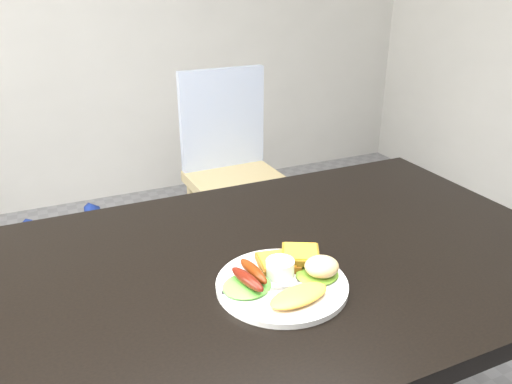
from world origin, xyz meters
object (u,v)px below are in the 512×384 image
object	(u,v)px
plate	(282,285)
dining_table	(298,260)
dining_chair	(238,183)
person	(159,136)

from	to	relation	value
plate	dining_table	bearing A→B (deg)	47.81
dining_chair	plate	distance (m)	1.29
person	plate	size ratio (longest dim) A/B	6.72
dining_table	plate	size ratio (longest dim) A/B	4.74
dining_table	dining_chair	world-z (taller)	dining_table
dining_table	person	distance (m)	0.66
dining_table	dining_chair	size ratio (longest dim) A/B	2.99
dining_table	person	bearing A→B (deg)	102.38
dining_chair	plate	bearing A→B (deg)	-110.36
person	dining_chair	bearing A→B (deg)	-156.77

